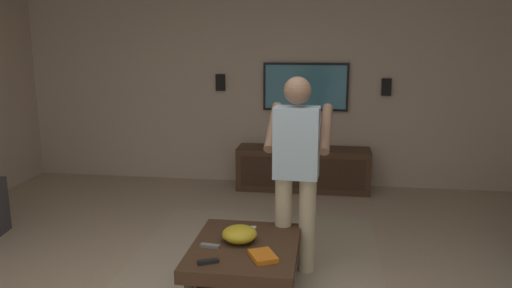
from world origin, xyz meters
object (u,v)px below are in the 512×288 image
(remote_white, at_px, (252,231))
(remote_grey, at_px, (210,246))
(book, at_px, (263,256))
(bowl, at_px, (240,234))
(coffee_table, at_px, (245,258))
(tv, at_px, (306,87))
(media_console, at_px, (303,169))
(wall_speaker_left, at_px, (386,87))
(wall_speaker_right, at_px, (220,82))
(vase_round, at_px, (299,139))
(person_standing, at_px, (296,163))
(remote_black, at_px, (208,262))

(remote_white, bearing_deg, remote_grey, -32.80)
(book, bearing_deg, bowl, 11.73)
(coffee_table, relative_size, tv, 0.91)
(media_console, height_order, wall_speaker_left, wall_speaker_left)
(coffee_table, height_order, wall_speaker_right, wall_speaker_right)
(coffee_table, xyz_separation_m, media_console, (2.77, -0.30, -0.02))
(vase_round, relative_size, wall_speaker_right, 1.00)
(tv, distance_m, vase_round, 0.69)
(remote_white, bearing_deg, wall_speaker_right, -158.36)
(wall_speaker_right, bearing_deg, media_console, -102.63)
(coffee_table, distance_m, bowl, 0.18)
(tv, distance_m, person_standing, 2.58)
(person_standing, bearing_deg, media_console, 4.44)
(person_standing, distance_m, wall_speaker_right, 2.86)
(wall_speaker_right, bearing_deg, person_standing, -155.22)
(remote_black, xyz_separation_m, book, (0.13, -0.37, 0.01))
(coffee_table, height_order, vase_round, vase_round)
(media_console, xyz_separation_m, tv, (0.24, -0.00, 1.04))
(bowl, bearing_deg, remote_white, -17.22)
(remote_grey, bearing_deg, bowl, 44.24)
(remote_grey, bearing_deg, media_console, 88.57)
(person_standing, distance_m, bowl, 0.74)
(person_standing, xyz_separation_m, book, (-0.68, 0.19, -0.51))
(wall_speaker_right, bearing_deg, vase_round, -101.59)
(bowl, height_order, book, bowl)
(person_standing, relative_size, remote_grey, 10.93)
(remote_black, distance_m, wall_speaker_left, 3.82)
(remote_grey, bearing_deg, tv, 89.40)
(remote_white, bearing_deg, bowl, -12.57)
(coffee_table, bearing_deg, remote_black, 150.04)
(remote_white, xyz_separation_m, wall_speaker_left, (2.77, -1.31, 0.91))
(tv, bearing_deg, vase_round, -17.10)
(media_console, relative_size, wall_speaker_right, 7.73)
(book, bearing_deg, coffee_table, 10.79)
(book, bearing_deg, remote_black, 82.81)
(vase_round, xyz_separation_m, wall_speaker_right, (0.22, 1.07, 0.70))
(coffee_table, bearing_deg, media_console, -6.21)
(bowl, bearing_deg, wall_speaker_left, -24.81)
(remote_grey, height_order, book, book)
(person_standing, bearing_deg, tv, 4.32)
(remote_grey, distance_m, vase_round, 2.94)
(coffee_table, height_order, remote_grey, remote_grey)
(vase_round, bearing_deg, wall_speaker_right, 78.41)
(vase_round, bearing_deg, tv, -17.10)
(media_console, bearing_deg, remote_white, -6.52)
(remote_white, bearing_deg, person_standing, 125.30)
(tv, height_order, bowl, tv)
(person_standing, height_order, book, person_standing)
(remote_black, xyz_separation_m, remote_grey, (0.27, 0.05, 0.00))
(media_console, bearing_deg, bowl, -7.35)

